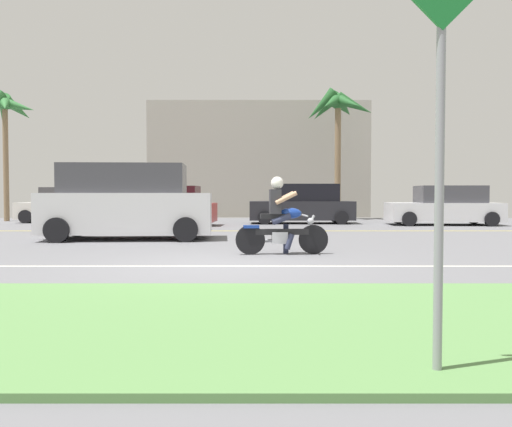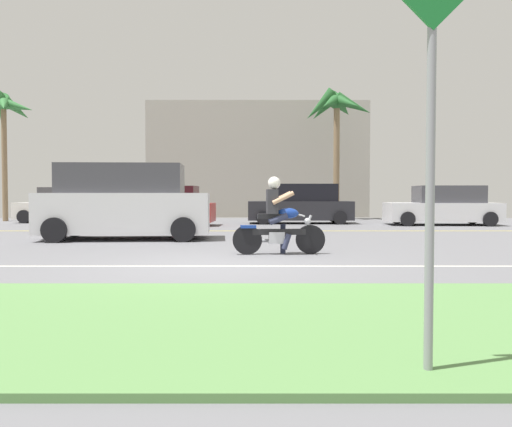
{
  "view_description": "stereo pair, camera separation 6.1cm",
  "coord_description": "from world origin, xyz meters",
  "px_view_note": "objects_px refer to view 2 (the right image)",
  "views": [
    {
      "loc": [
        0.65,
        -9.03,
        1.22
      ],
      "look_at": [
        0.65,
        3.33,
        0.77
      ],
      "focal_mm": 36.99,
      "sensor_mm": 36.0,
      "label": 1
    },
    {
      "loc": [
        0.71,
        -9.03,
        1.22
      ],
      "look_at": [
        0.65,
        3.33,
        0.77
      ],
      "focal_mm": 36.99,
      "sensor_mm": 36.0,
      "label": 2
    }
  ],
  "objects_px": {
    "parked_car_1": "(162,207)",
    "street_sign": "(434,113)",
    "parked_car_0": "(69,206)",
    "motorcyclist": "(281,222)",
    "parked_car_3": "(446,207)",
    "palm_tree_0": "(339,110)",
    "palm_tree_1": "(6,112)",
    "suv_nearby": "(127,203)",
    "parked_car_2": "(304,205)"
  },
  "relations": [
    {
      "from": "parked_car_3",
      "to": "parked_car_0",
      "type": "bearing_deg",
      "value": 172.63
    },
    {
      "from": "palm_tree_1",
      "to": "parked_car_2",
      "type": "bearing_deg",
      "value": -7.85
    },
    {
      "from": "suv_nearby",
      "to": "parked_car_0",
      "type": "distance_m",
      "value": 9.87
    },
    {
      "from": "suv_nearby",
      "to": "parked_car_1",
      "type": "relative_size",
      "value": 1.06
    },
    {
      "from": "parked_car_1",
      "to": "palm_tree_0",
      "type": "xyz_separation_m",
      "value": [
        7.64,
        4.97,
        4.54
      ]
    },
    {
      "from": "palm_tree_1",
      "to": "parked_car_3",
      "type": "bearing_deg",
      "value": -8.99
    },
    {
      "from": "parked_car_0",
      "to": "parked_car_2",
      "type": "xyz_separation_m",
      "value": [
        10.22,
        -0.89,
        0.06
      ]
    },
    {
      "from": "motorcyclist",
      "to": "parked_car_3",
      "type": "relative_size",
      "value": 0.43
    },
    {
      "from": "palm_tree_0",
      "to": "street_sign",
      "type": "height_order",
      "value": "palm_tree_0"
    },
    {
      "from": "parked_car_0",
      "to": "parked_car_1",
      "type": "relative_size",
      "value": 0.87
    },
    {
      "from": "motorcyclist",
      "to": "parked_car_1",
      "type": "height_order",
      "value": "motorcyclist"
    },
    {
      "from": "suv_nearby",
      "to": "palm_tree_1",
      "type": "xyz_separation_m",
      "value": [
        -7.85,
        9.61,
        3.96
      ]
    },
    {
      "from": "parked_car_1",
      "to": "suv_nearby",
      "type": "bearing_deg",
      "value": -88.16
    },
    {
      "from": "suv_nearby",
      "to": "parked_car_2",
      "type": "bearing_deg",
      "value": 54.78
    },
    {
      "from": "parked_car_0",
      "to": "parked_car_1",
      "type": "distance_m",
      "value": 5.13
    },
    {
      "from": "suv_nearby",
      "to": "palm_tree_0",
      "type": "bearing_deg",
      "value": 56.43
    },
    {
      "from": "suv_nearby",
      "to": "parked_car_1",
      "type": "bearing_deg",
      "value": 91.84
    },
    {
      "from": "parked_car_2",
      "to": "street_sign",
      "type": "height_order",
      "value": "street_sign"
    },
    {
      "from": "parked_car_0",
      "to": "palm_tree_0",
      "type": "height_order",
      "value": "palm_tree_0"
    },
    {
      "from": "parked_car_0",
      "to": "palm_tree_1",
      "type": "height_order",
      "value": "palm_tree_1"
    },
    {
      "from": "parked_car_1",
      "to": "street_sign",
      "type": "bearing_deg",
      "value": -73.95
    },
    {
      "from": "parked_car_1",
      "to": "street_sign",
      "type": "distance_m",
      "value": 17.81
    },
    {
      "from": "parked_car_3",
      "to": "suv_nearby",
      "type": "bearing_deg",
      "value": -148.99
    },
    {
      "from": "parked_car_1",
      "to": "palm_tree_0",
      "type": "bearing_deg",
      "value": 33.05
    },
    {
      "from": "parked_car_0",
      "to": "street_sign",
      "type": "relative_size",
      "value": 1.34
    },
    {
      "from": "parked_car_2",
      "to": "palm_tree_1",
      "type": "xyz_separation_m",
      "value": [
        -13.34,
        1.84,
        4.18
      ]
    },
    {
      "from": "palm_tree_1",
      "to": "parked_car_0",
      "type": "bearing_deg",
      "value": -16.88
    },
    {
      "from": "parked_car_0",
      "to": "parked_car_3",
      "type": "height_order",
      "value": "parked_car_3"
    },
    {
      "from": "parked_car_3",
      "to": "street_sign",
      "type": "relative_size",
      "value": 1.51
    },
    {
      "from": "parked_car_1",
      "to": "palm_tree_1",
      "type": "height_order",
      "value": "palm_tree_1"
    },
    {
      "from": "suv_nearby",
      "to": "palm_tree_1",
      "type": "distance_m",
      "value": 13.03
    },
    {
      "from": "motorcyclist",
      "to": "parked_car_3",
      "type": "height_order",
      "value": "motorcyclist"
    },
    {
      "from": "motorcyclist",
      "to": "street_sign",
      "type": "bearing_deg",
      "value": -84.52
    },
    {
      "from": "palm_tree_1",
      "to": "street_sign",
      "type": "relative_size",
      "value": 2.04
    },
    {
      "from": "motorcyclist",
      "to": "parked_car_0",
      "type": "distance_m",
      "value": 15.07
    },
    {
      "from": "palm_tree_0",
      "to": "palm_tree_1",
      "type": "xyz_separation_m",
      "value": [
        -15.29,
        -1.59,
        -0.32
      ]
    },
    {
      "from": "street_sign",
      "to": "parked_car_1",
      "type": "bearing_deg",
      "value": 106.05
    },
    {
      "from": "palm_tree_0",
      "to": "palm_tree_1",
      "type": "height_order",
      "value": "palm_tree_0"
    },
    {
      "from": "suv_nearby",
      "to": "parked_car_2",
      "type": "distance_m",
      "value": 9.52
    },
    {
      "from": "parked_car_3",
      "to": "street_sign",
      "type": "distance_m",
      "value": 18.6
    },
    {
      "from": "street_sign",
      "to": "motorcyclist",
      "type": "bearing_deg",
      "value": 95.48
    },
    {
      "from": "motorcyclist",
      "to": "parked_car_3",
      "type": "xyz_separation_m",
      "value": [
        7.0,
        10.23,
        0.06
      ]
    },
    {
      "from": "suv_nearby",
      "to": "parked_car_1",
      "type": "xyz_separation_m",
      "value": [
        -0.2,
        6.24,
        -0.26
      ]
    },
    {
      "from": "motorcyclist",
      "to": "parked_car_2",
      "type": "height_order",
      "value": "parked_car_2"
    },
    {
      "from": "parked_car_1",
      "to": "parked_car_2",
      "type": "xyz_separation_m",
      "value": [
        5.69,
        1.54,
        0.04
      ]
    },
    {
      "from": "palm_tree_1",
      "to": "parked_car_1",
      "type": "bearing_deg",
      "value": -23.8
    },
    {
      "from": "parked_car_3",
      "to": "palm_tree_1",
      "type": "distance_m",
      "value": 19.57
    },
    {
      "from": "parked_car_0",
      "to": "palm_tree_0",
      "type": "bearing_deg",
      "value": 11.81
    },
    {
      "from": "parked_car_1",
      "to": "palm_tree_1",
      "type": "xyz_separation_m",
      "value": [
        -7.65,
        3.37,
        4.23
      ]
    },
    {
      "from": "parked_car_1",
      "to": "parked_car_3",
      "type": "height_order",
      "value": "parked_car_3"
    }
  ]
}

